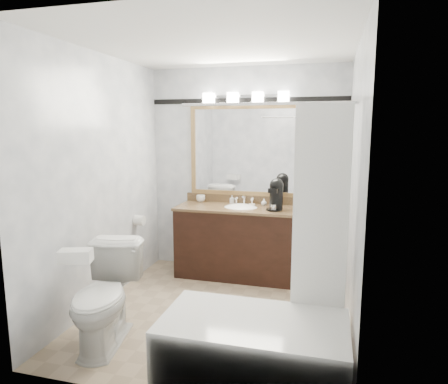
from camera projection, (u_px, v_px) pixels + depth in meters
The scene contains 14 objects.
room at pixel (217, 186), 3.67m from camera, with size 2.42×2.62×2.52m.
vanity at pixel (241, 240), 4.77m from camera, with size 1.53×0.58×0.97m.
mirror at pixel (246, 151), 4.86m from camera, with size 1.40×0.04×1.10m.
vanity_light_bar at pixel (245, 97), 4.70m from camera, with size 1.02×0.14×0.12m.
accent_stripe at pixel (247, 100), 4.77m from camera, with size 2.40×0.01×0.06m, color black.
bathtub at pixel (257, 341), 2.83m from camera, with size 1.30×0.75×1.96m.
tp_roll at pixel (140, 220), 4.69m from camera, with size 0.12×0.12×0.11m, color white.
toilet at pixel (105, 297), 3.26m from camera, with size 0.46×0.81×0.82m, color white.
tissue_box at pixel (76, 256), 2.86m from camera, with size 0.23×0.12×0.09m, color white.
coffee_maker at pixel (276, 194), 4.54m from camera, with size 0.19×0.23×0.36m.
cup_left at pixel (201, 198), 5.04m from camera, with size 0.11×0.11×0.09m, color white.
soap_bottle_a at pixel (232, 199), 4.94m from camera, with size 0.05×0.05×0.10m, color white.
soap_bottle_b at pixel (264, 202), 4.79m from camera, with size 0.07×0.07×0.09m, color white.
soap_bar at pixel (252, 205), 4.79m from camera, with size 0.07×0.05×0.02m, color beige.
Camera 1 is at (1.01, -3.50, 1.78)m, focal length 32.00 mm.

